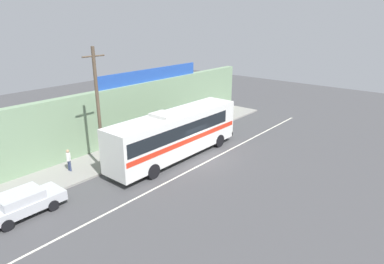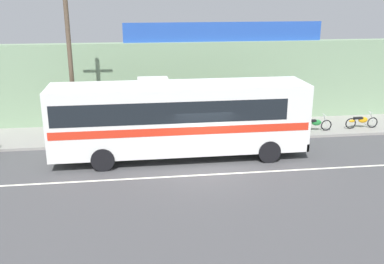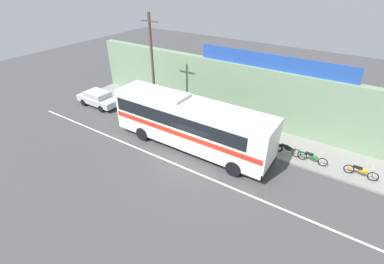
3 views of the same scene
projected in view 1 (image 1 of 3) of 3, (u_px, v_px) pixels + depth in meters
The scene contains 13 objects.
ground_plane at pixel (199, 159), 25.29m from camera, with size 70.00×70.00×0.00m, color #444447.
sidewalk_slab at pixel (152, 142), 28.42m from camera, with size 30.00×3.60×0.14m, color gray.
storefront_facade at pixel (133, 112), 28.97m from camera, with size 30.00×0.70×4.80m, color gray.
storefront_billboard at pixel (151, 75), 29.69m from camera, with size 11.63×0.12×1.10m, color #234CAD.
road_center_stripe at pixel (207, 161), 24.80m from camera, with size 30.00×0.14×0.01m, color silver.
intercity_bus at pixel (175, 133), 24.76m from camera, with size 11.82×2.65×3.78m.
parked_car at pixel (22, 203), 17.88m from camera, with size 4.22×1.85×1.37m.
utility_pole at pixel (98, 110), 21.72m from camera, with size 1.60×0.22×8.38m.
motorcycle_orange at pixel (190, 128), 30.51m from camera, with size 1.94×0.56×0.94m.
motorcycle_black at pixel (198, 125), 31.43m from camera, with size 1.91×0.56×0.94m.
motorcycle_red at pixel (210, 121), 32.61m from camera, with size 1.93×0.56×0.94m.
motorcycle_purple at pixel (225, 115), 34.75m from camera, with size 1.93×0.56×0.94m.
pedestrian_near_shop at pixel (69, 159), 22.71m from camera, with size 0.30×0.48×1.57m.
Camera 1 is at (-18.17, -14.51, 10.16)m, focal length 31.05 mm.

